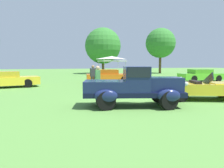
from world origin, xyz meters
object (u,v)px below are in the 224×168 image
object	(u,v)px
feature_pickup_truck	(134,86)
neighbor_convertible	(205,88)
show_car_lime	(201,75)
show_car_orange	(109,76)
spectator_near_truck	(93,76)
spectator_by_row	(98,80)
show_car_yellow	(7,80)
canopy_tent_left_field	(112,58)

from	to	relation	value
feature_pickup_truck	neighbor_convertible	world-z (taller)	feature_pickup_truck
feature_pickup_truck	show_car_lime	bearing A→B (deg)	38.25
show_car_orange	show_car_lime	size ratio (longest dim) A/B	0.97
spectator_near_truck	spectator_by_row	world-z (taller)	same
feature_pickup_truck	show_car_lime	world-z (taller)	feature_pickup_truck
show_car_yellow	show_car_orange	size ratio (longest dim) A/B	1.04
feature_pickup_truck	neighbor_convertible	size ratio (longest dim) A/B	0.99
feature_pickup_truck	canopy_tent_left_field	distance (m)	17.86
spectator_near_truck	show_car_orange	bearing A→B (deg)	58.48
show_car_lime	spectator_near_truck	xyz separation A→B (m)	(-11.74, -2.24, 0.31)
neighbor_convertible	spectator_near_truck	size ratio (longest dim) A/B	2.62
spectator_near_truck	canopy_tent_left_field	distance (m)	11.48
spectator_near_truck	canopy_tent_left_field	size ratio (longest dim) A/B	0.56
neighbor_convertible	spectator_near_truck	world-z (taller)	spectator_near_truck
feature_pickup_truck	spectator_near_truck	distance (m)	6.87
spectator_near_truck	neighbor_convertible	bearing A→B (deg)	-56.34
neighbor_convertible	show_car_yellow	world-z (taller)	neighbor_convertible
show_car_lime	spectator_by_row	distance (m)	13.77
spectator_by_row	show_car_lime	bearing A→B (deg)	26.08
show_car_orange	show_car_lime	bearing A→B (deg)	-11.33
show_car_orange	spectator_by_row	world-z (taller)	spectator_by_row
show_car_yellow	canopy_tent_left_field	size ratio (longest dim) A/B	1.58
feature_pickup_truck	show_car_lime	distance (m)	14.72
feature_pickup_truck	neighbor_convertible	bearing A→B (deg)	5.71
feature_pickup_truck	show_car_orange	bearing A→B (deg)	78.06
neighbor_convertible	spectator_near_truck	xyz separation A→B (m)	(-4.30, 6.46, 0.34)
canopy_tent_left_field	show_car_lime	bearing A→B (deg)	-49.40
show_car_yellow	spectator_by_row	bearing A→B (deg)	-48.56
show_car_orange	show_car_lime	xyz separation A→B (m)	(9.24, -1.85, 0.00)
show_car_lime	spectator_by_row	world-z (taller)	spectator_by_row
neighbor_convertible	canopy_tent_left_field	size ratio (longest dim) A/B	1.47
spectator_by_row	show_car_orange	bearing A→B (deg)	68.40
show_car_yellow	canopy_tent_left_field	world-z (taller)	canopy_tent_left_field
spectator_by_row	canopy_tent_left_field	size ratio (longest dim) A/B	0.56
show_car_lime	canopy_tent_left_field	xyz separation A→B (m)	(-6.91, 8.07, 1.82)
show_car_yellow	show_car_orange	world-z (taller)	same
show_car_orange	spectator_near_truck	world-z (taller)	spectator_near_truck
show_car_orange	neighbor_convertible	bearing A→B (deg)	-80.35
spectator_near_truck	show_car_yellow	bearing A→B (deg)	158.66
show_car_orange	canopy_tent_left_field	size ratio (longest dim) A/B	1.51
spectator_near_truck	canopy_tent_left_field	world-z (taller)	canopy_tent_left_field
show_car_lime	spectator_near_truck	world-z (taller)	spectator_near_truck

